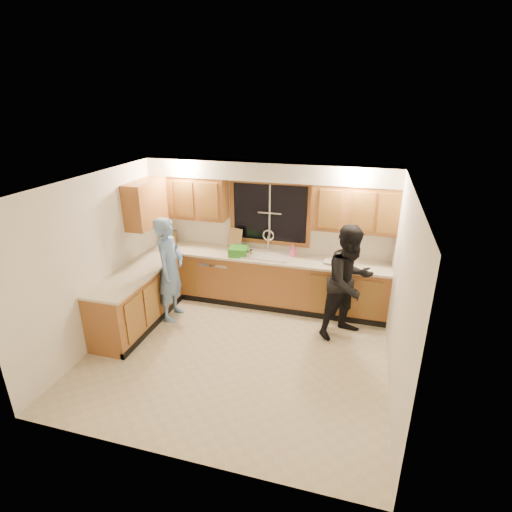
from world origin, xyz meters
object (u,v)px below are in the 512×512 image
at_px(woman, 349,282).
at_px(dish_crate, 238,251).
at_px(dishwasher, 220,277).
at_px(bowl, 331,262).
at_px(man, 170,269).
at_px(stove, 117,317).
at_px(sink, 265,258).
at_px(knife_block, 173,237).
at_px(soap_bottle, 293,250).

height_order(woman, dish_crate, woman).
distance_m(dishwasher, bowl, 2.06).
height_order(man, woman, woman).
height_order(stove, man, man).
xyz_separation_m(sink, stove, (-1.80, -1.82, -0.41)).
relative_size(man, bowl, 7.68).
distance_m(man, dish_crate, 1.20).
distance_m(stove, woman, 3.50).
height_order(woman, knife_block, woman).
relative_size(stove, dish_crate, 2.85).
relative_size(sink, dishwasher, 1.05).
bearing_deg(man, woman, -87.56).
height_order(man, dish_crate, man).
distance_m(sink, dishwasher, 0.96).
height_order(dishwasher, man, man).
bearing_deg(bowl, knife_block, 175.76).
relative_size(dish_crate, soap_bottle, 1.53).
relative_size(dishwasher, stove, 0.91).
bearing_deg(stove, sink, 45.39).
distance_m(knife_block, bowl, 2.97).
bearing_deg(man, dishwasher, -32.90).
distance_m(knife_block, soap_bottle, 2.29).
height_order(knife_block, soap_bottle, knife_block).
distance_m(dish_crate, soap_bottle, 0.94).
bearing_deg(woman, bowl, 73.98).
bearing_deg(man, stove, 152.62).
height_order(sink, knife_block, sink).
bearing_deg(soap_bottle, man, -151.66).
xyz_separation_m(knife_block, bowl, (2.96, -0.22, -0.09)).
xyz_separation_m(woman, soap_bottle, (-1.00, 0.75, 0.13)).
xyz_separation_m(woman, knife_block, (-3.29, 0.81, 0.14)).
distance_m(stove, bowl, 3.46).
bearing_deg(soap_bottle, dish_crate, -166.34).
bearing_deg(knife_block, stove, -105.27).
height_order(dishwasher, stove, stove).
xyz_separation_m(woman, dish_crate, (-1.92, 0.52, 0.10)).
xyz_separation_m(sink, dishwasher, (-0.85, -0.01, -0.45)).
xyz_separation_m(soap_bottle, bowl, (0.67, -0.16, -0.08)).
bearing_deg(dish_crate, stove, -128.57).
relative_size(dishwasher, man, 0.47).
xyz_separation_m(dish_crate, soap_bottle, (0.91, 0.22, 0.03)).
distance_m(man, bowl, 2.64).
distance_m(sink, soap_bottle, 0.50).
height_order(sink, dish_crate, sink).
bearing_deg(man, knife_block, 21.03).
distance_m(stove, soap_bottle, 3.02).
bearing_deg(sink, man, -146.81).
distance_m(dishwasher, stove, 2.04).
distance_m(sink, man, 1.63).
height_order(stove, soap_bottle, soap_bottle).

